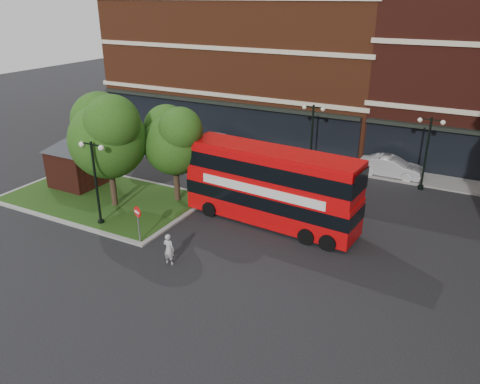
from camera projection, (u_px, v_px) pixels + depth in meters
The scene contains 15 objects.
ground at pixel (178, 248), 24.52m from camera, with size 120.00×120.00×0.00m, color black.
pavement_far at pixel (295, 158), 37.92m from camera, with size 44.00×3.00×0.12m, color slate.
terrace_far_left at pixel (250, 54), 44.77m from camera, with size 26.00×12.00×14.00m, color #602C17.
traffic_island at pixel (103, 198), 30.39m from camera, with size 12.60×7.60×0.15m.
kiosk at pixel (76, 154), 31.62m from camera, with size 6.51×6.51×3.60m.
tree_island_west at pixel (107, 132), 27.60m from camera, with size 5.40×4.71×7.21m.
tree_island_east at pixel (174, 137), 28.53m from camera, with size 4.46×3.90×6.29m.
lamp_island at pixel (96, 179), 25.96m from camera, with size 1.72×0.36×5.00m.
lamp_far_left at pixel (312, 134), 34.35m from camera, with size 1.72×0.36×5.00m.
lamp_far_right at pixel (427, 150), 30.89m from camera, with size 1.72×0.36×5.00m.
bus at pixel (271, 182), 26.31m from camera, with size 10.40×3.19×3.91m.
woman at pixel (169, 249), 22.83m from camera, with size 0.60×0.39×1.64m, color #9C9C9F.
car_silver at pixel (220, 141), 40.19m from camera, with size 1.68×4.18×1.42m, color silver.
car_white at pixel (390, 167), 33.96m from camera, with size 1.58×4.54×1.50m, color silver.
no_entry_sign at pixel (138, 218), 24.41m from camera, with size 0.58×0.23×2.17m.
Camera 1 is at (12.94, -17.39, 12.29)m, focal length 35.00 mm.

